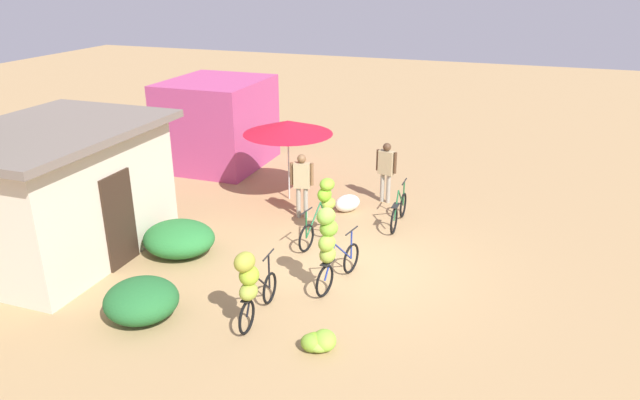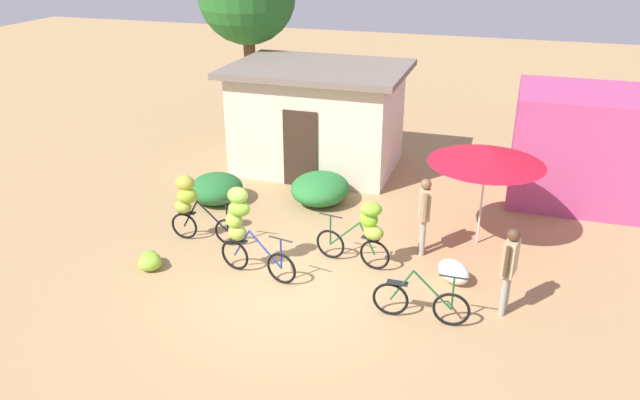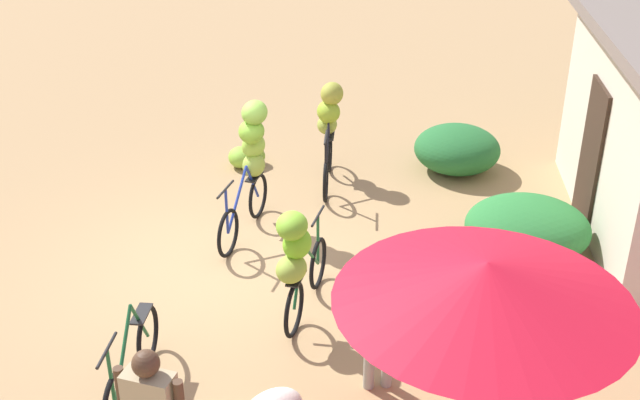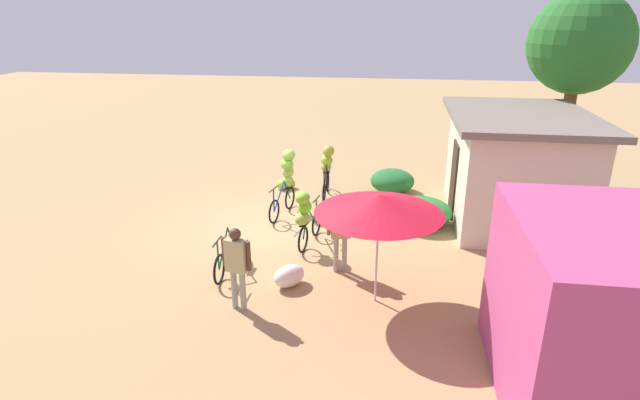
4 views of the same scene
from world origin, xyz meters
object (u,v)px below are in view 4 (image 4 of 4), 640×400
market_umbrella (379,204)px  person_bystander (237,261)px  produce_sack (289,276)px  person_vendor (341,228)px  shop_pink (612,316)px  banana_pile_on_ground (286,184)px  bicycle_center_loaded (305,214)px  bicycle_leftmost (327,165)px  bicycle_near_pile (287,175)px  tree_behind_building (580,44)px  bicycle_by_shop (227,256)px  building_low (514,167)px

market_umbrella → person_bystander: bearing=-75.8°
produce_sack → person_vendor: 1.45m
shop_pink → banana_pile_on_ground: bearing=-142.6°
bicycle_center_loaded → person_vendor: (0.98, 0.91, 0.15)m
market_umbrella → bicycle_leftmost: size_ratio=1.45×
shop_pink → person_vendor: 5.14m
bicycle_near_pile → banana_pile_on_ground: (-1.83, -0.43, -0.90)m
banana_pile_on_ground → person_bystander: 6.78m
tree_behind_building → banana_pile_on_ground: bearing=-80.6°
market_umbrella → bicycle_center_loaded: size_ratio=1.49×
bicycle_leftmost → banana_pile_on_ground: 1.54m
bicycle_near_pile → banana_pile_on_ground: bearing=-166.8°
shop_pink → bicycle_by_shop: (-2.82, -6.40, -0.98)m
banana_pile_on_ground → person_bystander: bearing=4.4°
banana_pile_on_ground → bicycle_leftmost: bearing=79.4°
building_low → bicycle_center_loaded: building_low is taller
produce_sack → person_vendor: bearing=128.4°
building_low → bicycle_near_pile: size_ratio=2.67×
banana_pile_on_ground → produce_sack: (5.76, 1.27, 0.08)m
person_vendor → bicycle_center_loaded: bearing=-137.1°
banana_pile_on_ground → person_bystander: (6.71, 0.51, 0.85)m
bicycle_center_loaded → banana_pile_on_ground: (-4.03, -1.31, -0.71)m
produce_sack → bicycle_by_shop: bearing=-106.0°
person_vendor → banana_pile_on_ground: bearing=-156.1°
shop_pink → bicycle_leftmost: (-7.93, -4.94, -0.44)m
bicycle_near_pile → shop_pink: bearing=42.6°
bicycle_by_shop → building_low: bearing=121.0°
banana_pile_on_ground → produce_sack: bearing=12.4°
building_low → bicycle_by_shop: bearing=-59.0°
tree_behind_building → person_vendor: size_ratio=3.52×
bicycle_leftmost → produce_sack: bicycle_leftmost is taller
person_vendor → tree_behind_building: bearing=136.2°
banana_pile_on_ground → produce_sack: 5.90m
bicycle_leftmost → banana_pile_on_ground: bearing=-100.6°
building_low → shop_pink: (6.73, -0.10, -0.10)m
bicycle_near_pile → person_vendor: size_ratio=1.06×
bicycle_by_shop → banana_pile_on_ground: bearing=178.4°
building_low → person_vendor: size_ratio=2.84×
tree_behind_building → bicycle_leftmost: 7.99m
banana_pile_on_ground → person_vendor: (5.01, 2.22, 0.86)m
bicycle_near_pile → bicycle_center_loaded: bicycle_near_pile is taller
shop_pink → market_umbrella: bearing=-122.9°
shop_pink → person_bystander: (-1.47, -5.74, -0.33)m
shop_pink → bicycle_center_loaded: bearing=-130.0°
bicycle_near_pile → produce_sack: bicycle_near_pile is taller
shop_pink → bicycle_leftmost: shop_pink is taller
bicycle_by_shop → banana_pile_on_ground: size_ratio=2.33×
bicycle_near_pile → produce_sack: 4.10m
banana_pile_on_ground → produce_sack: produce_sack is taller
bicycle_by_shop → produce_sack: bearing=74.0°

